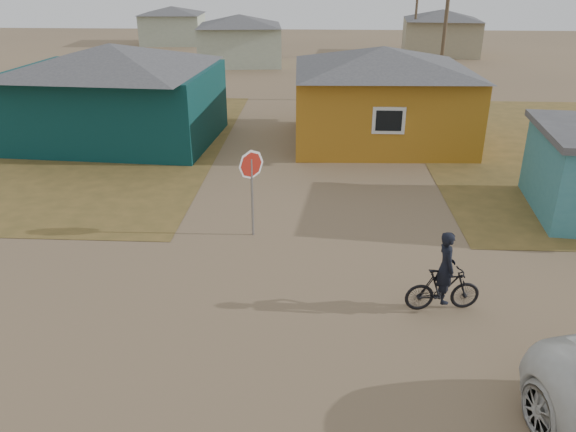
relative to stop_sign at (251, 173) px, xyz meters
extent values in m
plane|color=#7F6649|center=(1.82, -4.59, -1.80)|extent=(120.00, 120.00, 0.00)
cube|color=#082F30|center=(-6.68, 8.91, -0.30)|extent=(8.40, 6.54, 3.00)
pyramid|color=#3E3E41|center=(-6.68, 8.91, 1.70)|extent=(8.93, 7.08, 1.00)
cube|color=#AE721A|center=(4.32, 9.41, -0.30)|extent=(7.21, 6.24, 3.00)
pyramid|color=#3E3E41|center=(4.32, 9.41, 1.65)|extent=(7.72, 6.76, 0.90)
cube|color=silver|center=(4.32, 6.38, -0.15)|extent=(1.20, 0.06, 1.00)
cube|color=black|center=(4.32, 6.35, -0.15)|extent=(0.95, 0.04, 0.75)
cube|color=#A7B299|center=(-4.18, 29.41, -0.40)|extent=(6.49, 5.60, 2.80)
pyramid|color=#3E3E41|center=(-4.18, 29.41, 1.40)|extent=(7.04, 6.15, 0.80)
cube|color=gray|center=(11.82, 35.41, -0.40)|extent=(6.41, 5.50, 2.80)
pyramid|color=#3E3E41|center=(11.82, 35.41, 1.40)|extent=(6.95, 6.05, 0.80)
cube|color=#A7B299|center=(-12.18, 41.41, -0.45)|extent=(5.75, 5.28, 2.70)
pyramid|color=#3E3E41|center=(-12.18, 41.41, 1.25)|extent=(6.28, 5.81, 0.70)
cylinder|color=brown|center=(8.32, 17.41, 2.20)|extent=(0.20, 0.20, 8.00)
cylinder|color=brown|center=(9.32, 33.41, 2.20)|extent=(0.20, 0.20, 8.00)
cylinder|color=gray|center=(0.00, 0.00, -0.70)|extent=(0.06, 0.06, 2.20)
imported|color=black|center=(4.47, -3.46, -1.31)|extent=(1.68, 0.67, 0.98)
imported|color=black|center=(4.47, -3.46, -0.76)|extent=(0.46, 0.63, 1.61)
camera|label=1|loc=(1.70, -13.92, 5.00)|focal=35.00mm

